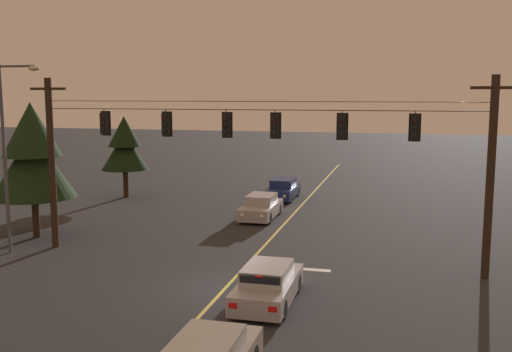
{
  "coord_description": "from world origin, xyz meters",
  "views": [
    {
      "loc": [
        6.29,
        -19.96,
        7.27
      ],
      "look_at": [
        0.0,
        4.84,
        3.63
      ],
      "focal_mm": 40.66,
      "sensor_mm": 36.0,
      "label": 1
    }
  ],
  "objects_px": {
    "traffic_light_left_inner": "(166,124)",
    "tree_verge_near": "(125,146)",
    "traffic_light_leftmost": "(104,123)",
    "car_waiting_near_lane": "(268,285)",
    "street_lamp_corner": "(9,142)",
    "car_oncoming_lead": "(261,207)",
    "car_oncoming_trailing": "(283,189)",
    "traffic_light_centre": "(226,125)",
    "tree_verge_far": "(33,155)",
    "traffic_light_right_inner": "(275,126)",
    "traffic_light_far_right": "(415,128)",
    "traffic_light_rightmost": "(342,127)"
  },
  "relations": [
    {
      "from": "traffic_light_rightmost",
      "to": "car_oncoming_lead",
      "type": "distance_m",
      "value": 11.63
    },
    {
      "from": "car_oncoming_lead",
      "to": "car_oncoming_trailing",
      "type": "relative_size",
      "value": 1.0
    },
    {
      "from": "traffic_light_far_right",
      "to": "car_oncoming_lead",
      "type": "relative_size",
      "value": 0.28
    },
    {
      "from": "traffic_light_left_inner",
      "to": "traffic_light_rightmost",
      "type": "height_order",
      "value": "same"
    },
    {
      "from": "traffic_light_right_inner",
      "to": "car_oncoming_lead",
      "type": "xyz_separation_m",
      "value": [
        -2.73,
        8.75,
        -5.29
      ]
    },
    {
      "from": "traffic_light_right_inner",
      "to": "traffic_light_far_right",
      "type": "xyz_separation_m",
      "value": [
        5.67,
        0.0,
        0.0
      ]
    },
    {
      "from": "car_oncoming_lead",
      "to": "street_lamp_corner",
      "type": "distance_m",
      "value": 14.37
    },
    {
      "from": "traffic_light_right_inner",
      "to": "traffic_light_centre",
      "type": "bearing_deg",
      "value": 180.0
    },
    {
      "from": "traffic_light_centre",
      "to": "car_oncoming_lead",
      "type": "relative_size",
      "value": 0.28
    },
    {
      "from": "car_waiting_near_lane",
      "to": "street_lamp_corner",
      "type": "relative_size",
      "value": 0.5
    },
    {
      "from": "traffic_light_right_inner",
      "to": "traffic_light_far_right",
      "type": "distance_m",
      "value": 5.67
    },
    {
      "from": "traffic_light_centre",
      "to": "tree_verge_near",
      "type": "relative_size",
      "value": 0.21
    },
    {
      "from": "car_waiting_near_lane",
      "to": "car_oncoming_lead",
      "type": "bearing_deg",
      "value": 104.71
    },
    {
      "from": "traffic_light_right_inner",
      "to": "car_oncoming_trailing",
      "type": "bearing_deg",
      "value": 100.22
    },
    {
      "from": "traffic_light_centre",
      "to": "tree_verge_near",
      "type": "distance_m",
      "value": 17.67
    },
    {
      "from": "traffic_light_left_inner",
      "to": "traffic_light_right_inner",
      "type": "height_order",
      "value": "same"
    },
    {
      "from": "traffic_light_rightmost",
      "to": "traffic_light_far_right",
      "type": "relative_size",
      "value": 1.0
    },
    {
      "from": "traffic_light_left_inner",
      "to": "car_oncoming_lead",
      "type": "height_order",
      "value": "traffic_light_left_inner"
    },
    {
      "from": "traffic_light_left_inner",
      "to": "traffic_light_leftmost",
      "type": "bearing_deg",
      "value": 180.0
    },
    {
      "from": "car_oncoming_trailing",
      "to": "tree_verge_far",
      "type": "height_order",
      "value": "tree_verge_far"
    },
    {
      "from": "traffic_light_centre",
      "to": "traffic_light_far_right",
      "type": "xyz_separation_m",
      "value": [
        7.81,
        0.0,
        0.0
      ]
    },
    {
      "from": "car_oncoming_lead",
      "to": "car_oncoming_trailing",
      "type": "xyz_separation_m",
      "value": [
        -0.03,
        6.55,
        0.0
      ]
    },
    {
      "from": "tree_verge_near",
      "to": "car_oncoming_lead",
      "type": "bearing_deg",
      "value": -22.07
    },
    {
      "from": "traffic_light_centre",
      "to": "car_oncoming_lead",
      "type": "xyz_separation_m",
      "value": [
        -0.59,
        8.75,
        -5.29
      ]
    },
    {
      "from": "traffic_light_leftmost",
      "to": "traffic_light_rightmost",
      "type": "xyz_separation_m",
      "value": [
        10.71,
        0.0,
        0.0
      ]
    },
    {
      "from": "traffic_light_left_inner",
      "to": "street_lamp_corner",
      "type": "distance_m",
      "value": 7.16
    },
    {
      "from": "car_waiting_near_lane",
      "to": "car_oncoming_trailing",
      "type": "bearing_deg",
      "value": 100.1
    },
    {
      "from": "tree_verge_far",
      "to": "car_waiting_near_lane",
      "type": "bearing_deg",
      "value": -24.61
    },
    {
      "from": "traffic_light_left_inner",
      "to": "tree_verge_near",
      "type": "height_order",
      "value": "traffic_light_left_inner"
    },
    {
      "from": "traffic_light_right_inner",
      "to": "tree_verge_far",
      "type": "relative_size",
      "value": 0.18
    },
    {
      "from": "car_oncoming_lead",
      "to": "car_oncoming_trailing",
      "type": "bearing_deg",
      "value": 90.24
    },
    {
      "from": "traffic_light_left_inner",
      "to": "street_lamp_corner",
      "type": "height_order",
      "value": "street_lamp_corner"
    },
    {
      "from": "car_oncoming_trailing",
      "to": "traffic_light_left_inner",
      "type": "bearing_deg",
      "value": -98.04
    },
    {
      "from": "traffic_light_centre",
      "to": "tree_verge_far",
      "type": "bearing_deg",
      "value": 172.3
    },
    {
      "from": "traffic_light_rightmost",
      "to": "traffic_light_leftmost",
      "type": "bearing_deg",
      "value": 180.0
    },
    {
      "from": "street_lamp_corner",
      "to": "traffic_light_leftmost",
      "type": "bearing_deg",
      "value": 19.15
    },
    {
      "from": "traffic_light_left_inner",
      "to": "car_waiting_near_lane",
      "type": "distance_m",
      "value": 9.15
    },
    {
      "from": "traffic_light_right_inner",
      "to": "tree_verge_far",
      "type": "distance_m",
      "value": 12.94
    },
    {
      "from": "traffic_light_right_inner",
      "to": "traffic_light_far_right",
      "type": "bearing_deg",
      "value": 0.0
    },
    {
      "from": "car_oncoming_trailing",
      "to": "tree_verge_near",
      "type": "xyz_separation_m",
      "value": [
        -10.91,
        -2.11,
        3.01
      ]
    },
    {
      "from": "traffic_light_leftmost",
      "to": "tree_verge_near",
      "type": "bearing_deg",
      "value": 113.59
    },
    {
      "from": "traffic_light_rightmost",
      "to": "street_lamp_corner",
      "type": "height_order",
      "value": "street_lamp_corner"
    },
    {
      "from": "traffic_light_centre",
      "to": "traffic_light_right_inner",
      "type": "xyz_separation_m",
      "value": [
        2.14,
        0.0,
        0.0
      ]
    },
    {
      "from": "traffic_light_left_inner",
      "to": "traffic_light_far_right",
      "type": "bearing_deg",
      "value": 0.0
    },
    {
      "from": "traffic_light_far_right",
      "to": "tree_verge_near",
      "type": "distance_m",
      "value": 23.52
    },
    {
      "from": "car_oncoming_trailing",
      "to": "street_lamp_corner",
      "type": "bearing_deg",
      "value": -118.71
    },
    {
      "from": "traffic_light_rightmost",
      "to": "traffic_light_far_right",
      "type": "height_order",
      "value": "same"
    },
    {
      "from": "traffic_light_rightmost",
      "to": "street_lamp_corner",
      "type": "distance_m",
      "value": 14.78
    },
    {
      "from": "traffic_light_far_right",
      "to": "traffic_light_rightmost",
      "type": "bearing_deg",
      "value": 180.0
    },
    {
      "from": "traffic_light_right_inner",
      "to": "traffic_light_rightmost",
      "type": "distance_m",
      "value": 2.8
    }
  ]
}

